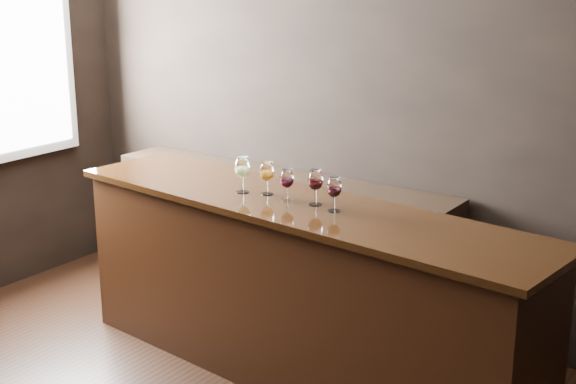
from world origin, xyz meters
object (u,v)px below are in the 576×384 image
Objects in this scene: back_bar_shelf at (277,240)px; glass_red_a at (287,179)px; glass_white at (242,168)px; glass_red_b at (316,181)px; glass_amber at (267,172)px; glass_red_c at (334,188)px; bar_counter at (298,294)px.

glass_red_a is (0.64, -0.79, 0.71)m from back_bar_shelf.
glass_white reaches higher than glass_red_b.
glass_red_b reaches higher than back_bar_shelf.
glass_amber reaches higher than back_bar_shelf.
glass_red_a is (0.31, 0.01, -0.02)m from glass_white.
back_bar_shelf is at bearing 136.74° from glass_red_b.
glass_amber is 1.06× the size of glass_red_a.
glass_red_c is at bearing -40.11° from back_bar_shelf.
glass_white is 1.10× the size of glass_amber.
glass_amber is at bearing 166.48° from glass_red_a.
glass_red_a is 0.32m from glass_red_c.
glass_red_a is at bearing 176.69° from glass_red_c.
back_bar_shelf is (-0.71, 0.78, -0.04)m from bar_counter.
bar_counter is 0.72m from glass_red_c.
glass_amber is at bearing -57.93° from back_bar_shelf.
glass_white reaches higher than glass_red_c.
bar_counter is 15.11× the size of glass_amber.
glass_red_b reaches higher than glass_red_c.
back_bar_shelf is 12.32× the size of glass_white.
glass_red_a is (0.17, -0.04, -0.01)m from glass_amber.
glass_red_a reaches higher than back_bar_shelf.
glass_white reaches higher than back_bar_shelf.
glass_red_a is at bearing -13.52° from glass_amber.
bar_counter is 1.06m from back_bar_shelf.
back_bar_shelf is at bearing 112.38° from glass_white.
glass_red_a is at bearing 1.37° from glass_white.
glass_amber reaches higher than bar_counter.
glass_red_c reaches higher than bar_counter.
back_bar_shelf is 13.58× the size of glass_amber.
glass_white is 1.17× the size of glass_red_a.
back_bar_shelf is 1.13m from glass_amber.
glass_amber is (0.14, 0.05, -0.01)m from glass_white.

